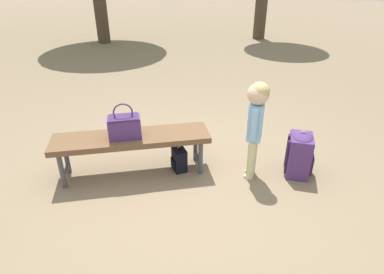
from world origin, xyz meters
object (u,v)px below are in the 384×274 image
(park_bench, at_px, (132,141))
(handbag, at_px, (124,126))
(backpack_large, at_px, (300,153))
(backpack_small, at_px, (179,158))
(child_standing, at_px, (256,116))

(park_bench, distance_m, handbag, 0.19)
(backpack_large, bearing_deg, backpack_small, -179.87)
(handbag, bearing_deg, child_standing, 2.09)
(handbag, relative_size, backpack_small, 1.25)
(child_standing, bearing_deg, handbag, -177.91)
(child_standing, bearing_deg, backpack_small, 175.13)
(park_bench, distance_m, backpack_small, 0.55)
(child_standing, bearing_deg, park_bench, -179.29)
(handbag, xyz_separation_m, child_standing, (1.30, 0.05, 0.12))
(handbag, distance_m, backpack_large, 1.83)
(child_standing, height_order, backpack_large, child_standing)
(park_bench, relative_size, backpack_small, 5.61)
(handbag, xyz_separation_m, backpack_small, (0.53, 0.11, -0.43))
(backpack_small, bearing_deg, backpack_large, 0.13)
(child_standing, distance_m, backpack_large, 0.67)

